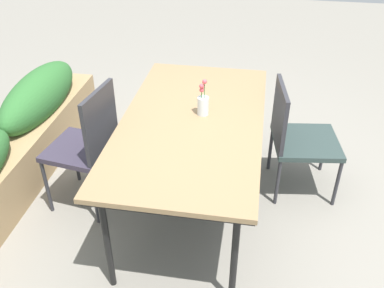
{
  "coord_description": "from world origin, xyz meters",
  "views": [
    {
      "loc": [
        -2.48,
        -0.32,
        2.27
      ],
      "look_at": [
        -0.02,
        0.1,
        0.59
      ],
      "focal_mm": 40.05,
      "sensor_mm": 36.0,
      "label": 1
    }
  ],
  "objects_px": {
    "chair_far_side": "(88,142)",
    "dining_table": "(192,126)",
    "chair_near_right": "(296,134)",
    "flower_vase": "(203,103)",
    "planter_box": "(10,151)"
  },
  "relations": [
    {
      "from": "dining_table",
      "to": "planter_box",
      "type": "relative_size",
      "value": 0.68
    },
    {
      "from": "chair_far_side",
      "to": "flower_vase",
      "type": "distance_m",
      "value": 0.87
    },
    {
      "from": "chair_far_side",
      "to": "dining_table",
      "type": "bearing_deg",
      "value": -76.65
    },
    {
      "from": "dining_table",
      "to": "planter_box",
      "type": "bearing_deg",
      "value": 89.25
    },
    {
      "from": "chair_near_right",
      "to": "flower_vase",
      "type": "relative_size",
      "value": 3.37
    },
    {
      "from": "dining_table",
      "to": "chair_far_side",
      "type": "xyz_separation_m",
      "value": [
        -0.06,
        0.75,
        -0.17
      ]
    },
    {
      "from": "dining_table",
      "to": "flower_vase",
      "type": "height_order",
      "value": "flower_vase"
    },
    {
      "from": "chair_far_side",
      "to": "chair_near_right",
      "type": "bearing_deg",
      "value": -64.5
    },
    {
      "from": "dining_table",
      "to": "planter_box",
      "type": "xyz_separation_m",
      "value": [
        0.02,
        1.45,
        -0.39
      ]
    },
    {
      "from": "dining_table",
      "to": "planter_box",
      "type": "height_order",
      "value": "dining_table"
    },
    {
      "from": "dining_table",
      "to": "chair_far_side",
      "type": "bearing_deg",
      "value": 94.79
    },
    {
      "from": "flower_vase",
      "to": "planter_box",
      "type": "xyz_separation_m",
      "value": [
        -0.07,
        1.51,
        -0.52
      ]
    },
    {
      "from": "dining_table",
      "to": "chair_near_right",
      "type": "xyz_separation_m",
      "value": [
        0.39,
        -0.74,
        -0.23
      ]
    },
    {
      "from": "dining_table",
      "to": "flower_vase",
      "type": "relative_size",
      "value": 6.7
    },
    {
      "from": "flower_vase",
      "to": "chair_far_side",
      "type": "bearing_deg",
      "value": 101.0
    }
  ]
}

